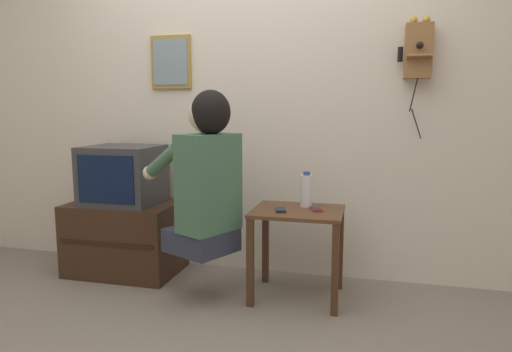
# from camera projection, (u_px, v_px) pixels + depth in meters

# --- Properties ---
(ground_plane) EXTENTS (14.00, 14.00, 0.00)m
(ground_plane) POSITION_uv_depth(u_px,v_px,m) (187.00, 345.00, 2.27)
(ground_plane) COLOR slate
(wall_back) EXTENTS (6.80, 0.05, 2.55)m
(wall_back) POSITION_uv_depth(u_px,v_px,m) (248.00, 93.00, 3.20)
(wall_back) COLOR beige
(wall_back) RESTS_ON ground_plane
(side_table) EXTENTS (0.54, 0.45, 0.56)m
(side_table) POSITION_uv_depth(u_px,v_px,m) (298.00, 229.00, 2.79)
(side_table) COLOR #51331E
(side_table) RESTS_ON ground_plane
(person) EXTENTS (0.61, 0.54, 0.97)m
(person) POSITION_uv_depth(u_px,v_px,m) (206.00, 175.00, 2.69)
(person) COLOR #2D3347
(person) RESTS_ON ground_plane
(tv_stand) EXTENTS (0.76, 0.51, 0.51)m
(tv_stand) POSITION_uv_depth(u_px,v_px,m) (125.00, 237.00, 3.26)
(tv_stand) COLOR #382316
(tv_stand) RESTS_ON ground_plane
(television) EXTENTS (0.49, 0.44, 0.40)m
(television) POSITION_uv_depth(u_px,v_px,m) (123.00, 175.00, 3.17)
(television) COLOR #38383A
(television) RESTS_ON tv_stand
(wall_phone_antique) EXTENTS (0.20, 0.18, 0.75)m
(wall_phone_antique) POSITION_uv_depth(u_px,v_px,m) (418.00, 50.00, 2.81)
(wall_phone_antique) COLOR olive
(framed_picture) EXTENTS (0.30, 0.03, 0.37)m
(framed_picture) POSITION_uv_depth(u_px,v_px,m) (171.00, 62.00, 3.26)
(framed_picture) COLOR olive
(cell_phone_held) EXTENTS (0.09, 0.14, 0.01)m
(cell_phone_held) POSITION_uv_depth(u_px,v_px,m) (281.00, 210.00, 2.74)
(cell_phone_held) COLOR black
(cell_phone_held) RESTS_ON side_table
(cell_phone_spare) EXTENTS (0.09, 0.14, 0.01)m
(cell_phone_spare) POSITION_uv_depth(u_px,v_px,m) (316.00, 209.00, 2.77)
(cell_phone_spare) COLOR maroon
(cell_phone_spare) RESTS_ON side_table
(water_bottle) EXTENTS (0.08, 0.08, 0.22)m
(water_bottle) POSITION_uv_depth(u_px,v_px,m) (306.00, 190.00, 2.85)
(water_bottle) COLOR silver
(water_bottle) RESTS_ON side_table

